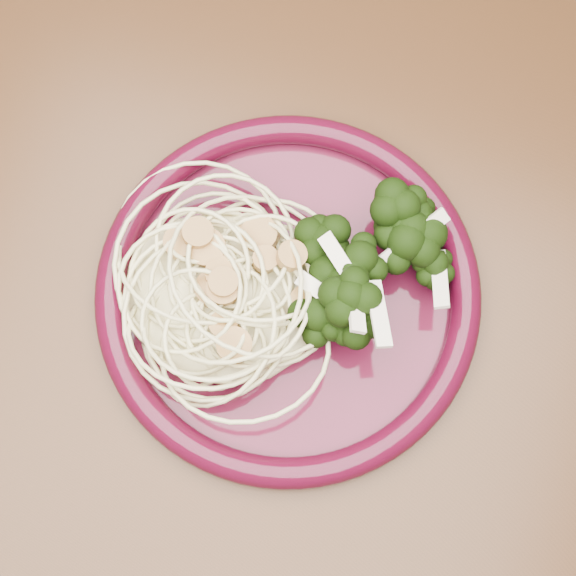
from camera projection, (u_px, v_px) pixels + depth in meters
The scene contains 6 objects.
dining_table at pixel (254, 280), 0.67m from camera, with size 1.20×0.80×0.75m.
dinner_plate at pixel (288, 292), 0.55m from camera, with size 0.35×0.35×0.02m.
spaghetti_pile at pixel (221, 293), 0.54m from camera, with size 0.14×0.12×0.03m, color beige.
scallop_cluster at pixel (217, 278), 0.51m from camera, with size 0.12×0.12×0.04m, color #B68543, non-canonical shape.
broccoli_pile at pixel (370, 277), 0.53m from camera, with size 0.09×0.15×0.05m, color black.
onion_garnish at pixel (375, 262), 0.50m from camera, with size 0.06×0.09×0.05m, color white, non-canonical shape.
Camera 1 is at (0.09, -0.17, 1.29)m, focal length 50.00 mm.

